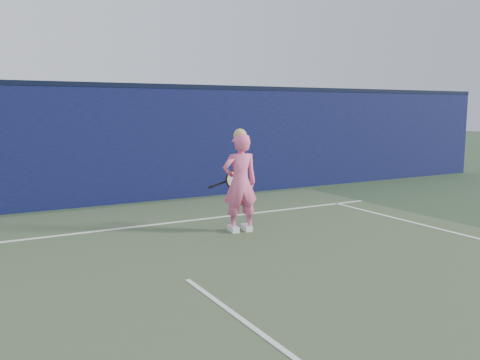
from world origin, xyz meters
TOP-DOWN VIEW (x-y plane):
  - ground at (0.00, 0.00)m, footprint 80.00×80.00m
  - backstop_wall at (0.00, 6.50)m, footprint 24.00×0.40m
  - wall_cap at (0.00, 6.50)m, footprint 24.00×0.42m
  - player at (1.76, 2.86)m, footprint 0.65×0.47m
  - racket at (1.84, 3.29)m, footprint 0.62×0.16m
  - court_lines at (0.00, -0.33)m, footprint 11.00×12.04m

SIDE VIEW (x-z plane):
  - ground at x=0.00m, z-range 0.00..0.00m
  - court_lines at x=0.00m, z-range 0.01..0.01m
  - racket at x=1.84m, z-range 0.65..0.99m
  - player at x=1.76m, z-range -0.03..1.70m
  - backstop_wall at x=0.00m, z-range 0.00..2.50m
  - wall_cap at x=0.00m, z-range 2.50..2.60m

